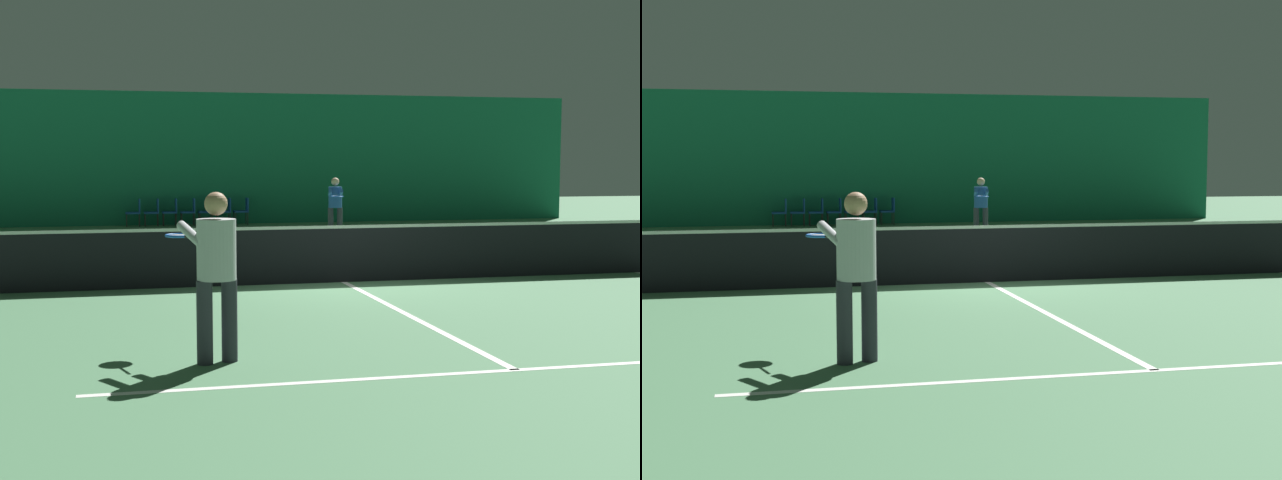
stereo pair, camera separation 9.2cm
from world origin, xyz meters
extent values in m
plane|color=#4C7F56|center=(0.00, 0.00, 0.00)|extent=(60.00, 60.00, 0.00)
cube|color=#196B4C|center=(0.00, 13.93, 2.06)|extent=(23.00, 0.12, 4.13)
cube|color=white|center=(0.00, 11.90, 0.00)|extent=(11.00, 0.10, 0.00)
cube|color=white|center=(0.00, 6.40, 0.00)|extent=(8.25, 0.10, 0.00)
cube|color=white|center=(0.00, -6.40, 0.00)|extent=(8.25, 0.10, 0.00)
cube|color=white|center=(5.50, 0.00, 0.00)|extent=(0.10, 23.80, 0.00)
cube|color=white|center=(0.00, 0.00, 0.00)|extent=(0.10, 12.80, 0.00)
cube|color=black|center=(0.00, 0.00, 0.47)|extent=(11.90, 0.02, 0.95)
cube|color=white|center=(0.00, 0.00, 0.92)|extent=(11.90, 0.02, 0.05)
cylinder|color=#2D2D38|center=(-2.90, -5.44, 0.42)|extent=(0.20, 0.20, 0.84)
cylinder|color=#2D2D38|center=(-2.65, -5.37, 0.42)|extent=(0.20, 0.20, 0.84)
cylinder|color=#B7B7BC|center=(-2.78, -5.40, 1.15)|extent=(0.49, 0.49, 0.61)
sphere|color=tan|center=(-2.78, -5.40, 1.60)|extent=(0.23, 0.23, 0.23)
cylinder|color=#B7B7BC|center=(-3.00, -5.18, 1.29)|extent=(0.26, 0.58, 0.25)
cylinder|color=#B7B7BC|center=(-2.70, -5.09, 1.29)|extent=(0.26, 0.58, 0.25)
cylinder|color=black|center=(-2.97, -4.72, 1.21)|extent=(0.11, 0.30, 0.03)
torus|color=#1951B2|center=(-3.06, -4.43, 1.21)|extent=(0.41, 0.41, 0.03)
cylinder|color=silver|center=(-3.06, -4.43, 1.21)|extent=(0.34, 0.34, 0.00)
cylinder|color=#2D2D38|center=(2.21, 8.60, 0.38)|extent=(0.17, 0.17, 0.76)
cylinder|color=#2D2D38|center=(1.97, 8.65, 0.38)|extent=(0.17, 0.17, 0.76)
cylinder|color=#234C99|center=(2.09, 8.62, 1.04)|extent=(0.42, 0.42, 0.55)
sphere|color=#DBAD89|center=(2.09, 8.62, 1.45)|extent=(0.21, 0.21, 0.21)
cylinder|color=#234C99|center=(2.18, 8.35, 1.16)|extent=(0.20, 0.53, 0.22)
cylinder|color=#234C99|center=(1.90, 8.41, 1.16)|extent=(0.20, 0.53, 0.22)
cylinder|color=black|center=(1.96, 7.98, 1.10)|extent=(0.09, 0.31, 0.03)
torus|color=#1951B2|center=(1.89, 7.69, 1.10)|extent=(0.39, 0.39, 0.03)
cylinder|color=silver|center=(1.89, 7.69, 1.10)|extent=(0.33, 0.33, 0.00)
cylinder|color=#2D2D2D|center=(-3.23, 13.57, 0.20)|extent=(0.03, 0.03, 0.39)
cylinder|color=#2D2D2D|center=(-3.23, 13.19, 0.20)|extent=(0.03, 0.03, 0.39)
cylinder|color=#2D2D2D|center=(-2.85, 13.57, 0.20)|extent=(0.03, 0.03, 0.39)
cylinder|color=#2D2D2D|center=(-2.85, 13.19, 0.20)|extent=(0.03, 0.03, 0.39)
cube|color=#19479E|center=(-3.04, 13.38, 0.41)|extent=(0.44, 0.44, 0.05)
cube|color=#19479E|center=(-2.84, 13.38, 0.64)|extent=(0.04, 0.44, 0.40)
cylinder|color=#2D2D2D|center=(-2.68, 13.57, 0.20)|extent=(0.03, 0.03, 0.39)
cylinder|color=#2D2D2D|center=(-2.68, 13.19, 0.20)|extent=(0.03, 0.03, 0.39)
cylinder|color=#2D2D2D|center=(-2.30, 13.57, 0.20)|extent=(0.03, 0.03, 0.39)
cylinder|color=#2D2D2D|center=(-2.30, 13.19, 0.20)|extent=(0.03, 0.03, 0.39)
cube|color=#19479E|center=(-2.49, 13.38, 0.41)|extent=(0.44, 0.44, 0.05)
cube|color=#19479E|center=(-2.29, 13.38, 0.64)|extent=(0.04, 0.44, 0.40)
cylinder|color=#2D2D2D|center=(-2.12, 13.57, 0.20)|extent=(0.03, 0.03, 0.39)
cylinder|color=#2D2D2D|center=(-2.12, 13.19, 0.20)|extent=(0.03, 0.03, 0.39)
cylinder|color=#2D2D2D|center=(-1.74, 13.57, 0.20)|extent=(0.03, 0.03, 0.39)
cylinder|color=#2D2D2D|center=(-1.74, 13.19, 0.20)|extent=(0.03, 0.03, 0.39)
cube|color=#19479E|center=(-1.93, 13.38, 0.41)|extent=(0.44, 0.44, 0.05)
cube|color=#19479E|center=(-1.73, 13.38, 0.64)|extent=(0.04, 0.44, 0.40)
cylinder|color=#2D2D2D|center=(-1.57, 13.57, 0.20)|extent=(0.03, 0.03, 0.39)
cylinder|color=#2D2D2D|center=(-1.57, 13.19, 0.20)|extent=(0.03, 0.03, 0.39)
cylinder|color=#2D2D2D|center=(-1.19, 13.57, 0.20)|extent=(0.03, 0.03, 0.39)
cylinder|color=#2D2D2D|center=(-1.19, 13.19, 0.20)|extent=(0.03, 0.03, 0.39)
cube|color=#19479E|center=(-1.38, 13.38, 0.41)|extent=(0.44, 0.44, 0.05)
cube|color=#19479E|center=(-1.18, 13.38, 0.64)|extent=(0.04, 0.44, 0.40)
cylinder|color=#2D2D2D|center=(-1.02, 13.57, 0.20)|extent=(0.03, 0.03, 0.39)
cylinder|color=#2D2D2D|center=(-1.02, 13.19, 0.20)|extent=(0.03, 0.03, 0.39)
cylinder|color=#2D2D2D|center=(-0.64, 13.57, 0.20)|extent=(0.03, 0.03, 0.39)
cylinder|color=#2D2D2D|center=(-0.64, 13.19, 0.20)|extent=(0.03, 0.03, 0.39)
cube|color=#19479E|center=(-0.83, 13.38, 0.41)|extent=(0.44, 0.44, 0.05)
cube|color=#19479E|center=(-0.63, 13.38, 0.64)|extent=(0.04, 0.44, 0.40)
cylinder|color=#2D2D2D|center=(-0.47, 13.57, 0.20)|extent=(0.03, 0.03, 0.39)
cylinder|color=#2D2D2D|center=(-0.47, 13.19, 0.20)|extent=(0.03, 0.03, 0.39)
cylinder|color=#2D2D2D|center=(-0.09, 13.57, 0.20)|extent=(0.03, 0.03, 0.39)
cylinder|color=#2D2D2D|center=(-0.09, 13.19, 0.20)|extent=(0.03, 0.03, 0.39)
cube|color=#19479E|center=(-0.28, 13.38, 0.41)|extent=(0.44, 0.44, 0.05)
cube|color=#19479E|center=(-0.08, 13.38, 0.64)|extent=(0.04, 0.44, 0.40)
cylinder|color=#2D2D2D|center=(0.08, 13.57, 0.20)|extent=(0.03, 0.03, 0.39)
cylinder|color=#2D2D2D|center=(0.08, 13.19, 0.20)|extent=(0.03, 0.03, 0.39)
cylinder|color=#2D2D2D|center=(0.46, 13.57, 0.20)|extent=(0.03, 0.03, 0.39)
cylinder|color=#2D2D2D|center=(0.46, 13.19, 0.20)|extent=(0.03, 0.03, 0.39)
cube|color=#19479E|center=(0.27, 13.38, 0.41)|extent=(0.44, 0.44, 0.05)
cube|color=#19479E|center=(0.47, 13.38, 0.64)|extent=(0.04, 0.44, 0.40)
camera|label=1|loc=(-3.84, -14.21, 2.04)|focal=50.00mm
camera|label=2|loc=(-3.75, -14.23, 2.04)|focal=50.00mm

